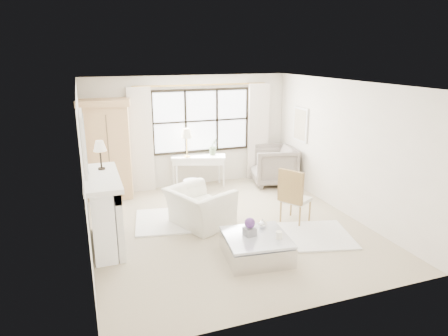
{
  "coord_description": "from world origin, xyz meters",
  "views": [
    {
      "loc": [
        -2.45,
        -6.6,
        3.22
      ],
      "look_at": [
        -0.02,
        0.2,
        1.12
      ],
      "focal_mm": 32.0,
      "sensor_mm": 36.0,
      "label": 1
    }
  ],
  "objects_px": {
    "armoire": "(108,149)",
    "coffee_table": "(256,247)",
    "club_armchair": "(200,207)",
    "console_table": "(199,172)"
  },
  "relations": [
    {
      "from": "armoire",
      "to": "coffee_table",
      "type": "relative_size",
      "value": 2.03
    },
    {
      "from": "armoire",
      "to": "club_armchair",
      "type": "bearing_deg",
      "value": -47.84
    },
    {
      "from": "armoire",
      "to": "coffee_table",
      "type": "xyz_separation_m",
      "value": [
        1.99,
        -3.76,
        -0.96
      ]
    },
    {
      "from": "club_armchair",
      "to": "coffee_table",
      "type": "distance_m",
      "value": 1.62
    },
    {
      "from": "coffee_table",
      "to": "club_armchair",
      "type": "bearing_deg",
      "value": 114.57
    },
    {
      "from": "club_armchair",
      "to": "armoire",
      "type": "bearing_deg",
      "value": 10.4
    },
    {
      "from": "armoire",
      "to": "coffee_table",
      "type": "height_order",
      "value": "armoire"
    },
    {
      "from": "club_armchair",
      "to": "console_table",
      "type": "bearing_deg",
      "value": -39.0
    },
    {
      "from": "club_armchair",
      "to": "coffee_table",
      "type": "relative_size",
      "value": 1.02
    },
    {
      "from": "armoire",
      "to": "console_table",
      "type": "relative_size",
      "value": 1.63
    }
  ]
}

